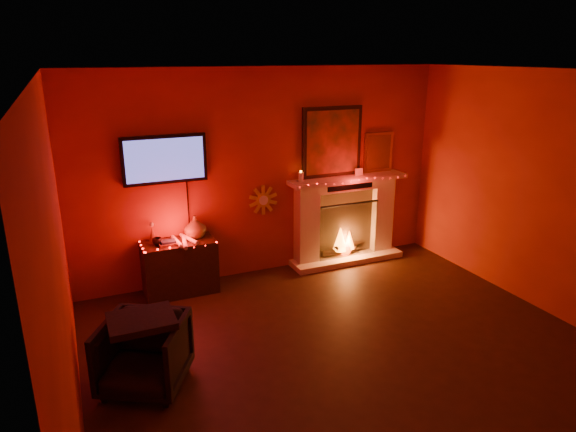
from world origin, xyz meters
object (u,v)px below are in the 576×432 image
object	(u,v)px
tv	(165,160)
sunburst_clock	(263,200)
console_table	(181,263)
fireplace	(345,211)
armchair	(144,354)

from	to	relation	value
tv	sunburst_clock	world-z (taller)	tv
sunburst_clock	console_table	distance (m)	1.35
fireplace	sunburst_clock	xyz separation A→B (m)	(-1.19, 0.09, 0.28)
tv	sunburst_clock	xyz separation A→B (m)	(1.25, 0.03, -0.65)
fireplace	sunburst_clock	world-z (taller)	fireplace
armchair	sunburst_clock	bearing A→B (deg)	75.80
console_table	armchair	size ratio (longest dim) A/B	1.33
tv	fireplace	bearing A→B (deg)	-1.50
tv	armchair	distance (m)	2.45
fireplace	console_table	distance (m)	2.40
tv	console_table	size ratio (longest dim) A/B	1.30
console_table	sunburst_clock	bearing A→B (deg)	10.39
sunburst_clock	armchair	xyz separation A→B (m)	(-1.90, -1.98, -0.68)
fireplace	console_table	bearing A→B (deg)	-176.97
fireplace	armchair	world-z (taller)	fireplace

